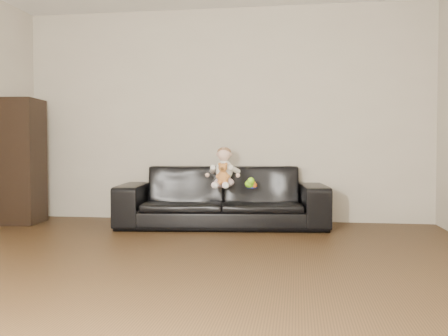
% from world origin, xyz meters
% --- Properties ---
extents(floor, '(5.50, 5.50, 0.00)m').
position_xyz_m(floor, '(0.00, 0.00, 0.00)').
color(floor, '#3A2714').
rests_on(floor, ground).
extents(wall_back, '(5.00, 0.00, 5.00)m').
position_xyz_m(wall_back, '(0.00, 2.75, 1.30)').
color(wall_back, '#B7AD9A').
rests_on(wall_back, ground).
extents(sofa, '(2.42, 1.16, 0.68)m').
position_xyz_m(sofa, '(0.06, 2.25, 0.34)').
color(sofa, black).
rests_on(sofa, floor).
extents(cabinet, '(0.42, 0.54, 1.47)m').
position_xyz_m(cabinet, '(-2.30, 2.14, 0.73)').
color(cabinet, black).
rests_on(cabinet, floor).
extents(shelf_item, '(0.21, 0.27, 0.28)m').
position_xyz_m(shelf_item, '(-2.28, 2.14, 1.06)').
color(shelf_item, silver).
rests_on(shelf_item, cabinet).
extents(baby, '(0.32, 0.39, 0.45)m').
position_xyz_m(baby, '(0.09, 2.13, 0.65)').
color(baby, '#FBD4DA').
rests_on(baby, sofa).
extents(teddy_bear, '(0.14, 0.14, 0.23)m').
position_xyz_m(teddy_bear, '(0.10, 1.99, 0.61)').
color(teddy_bear, '#C47937').
rests_on(teddy_bear, sofa).
extents(toy_green, '(0.12, 0.14, 0.09)m').
position_xyz_m(toy_green, '(0.38, 2.13, 0.49)').
color(toy_green, '#81E21A').
rests_on(toy_green, sofa).
extents(toy_rattle, '(0.07, 0.07, 0.06)m').
position_xyz_m(toy_rattle, '(0.43, 2.12, 0.48)').
color(toy_rattle, '#D65B19').
rests_on(toy_rattle, sofa).
extents(toy_blue_disc, '(0.12, 0.12, 0.02)m').
position_xyz_m(toy_blue_disc, '(0.40, 2.16, 0.46)').
color(toy_blue_disc, '#182FC5').
rests_on(toy_blue_disc, sofa).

